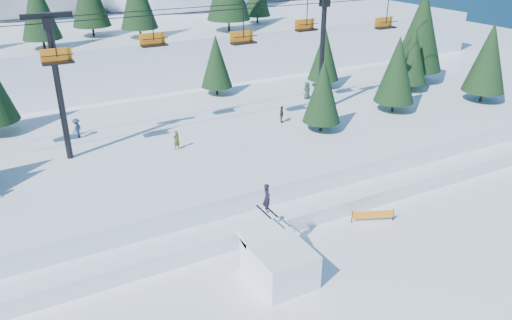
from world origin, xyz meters
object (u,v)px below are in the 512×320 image
jump_kicker (278,260)px  banner_near (373,215)px  banner_far (365,196)px  chairlift (204,49)px

jump_kicker → banner_near: (8.48, 2.03, -0.60)m
banner_near → banner_far: size_ratio=0.94×
jump_kicker → banner_far: jump_kicker is taller
jump_kicker → chairlift: bearing=80.1°
chairlift → banner_far: bearing=-60.8°
jump_kicker → chairlift: chairlift is taller
jump_kicker → banner_near: size_ratio=1.94×
banner_near → chairlift: bearing=111.3°
jump_kicker → banner_near: 8.74m
banner_near → jump_kicker: bearing=-166.5°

